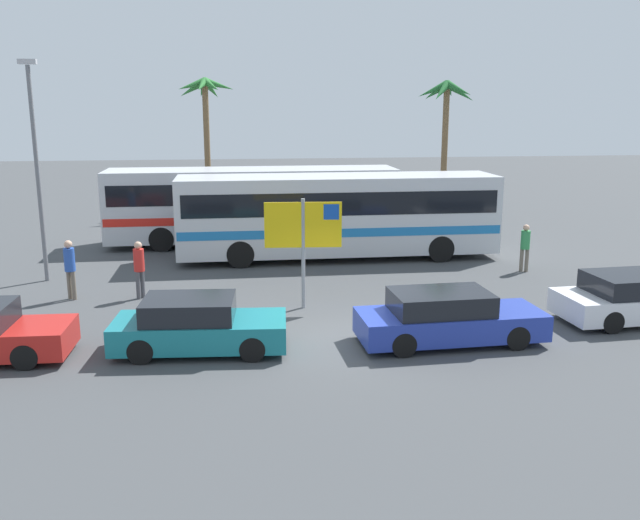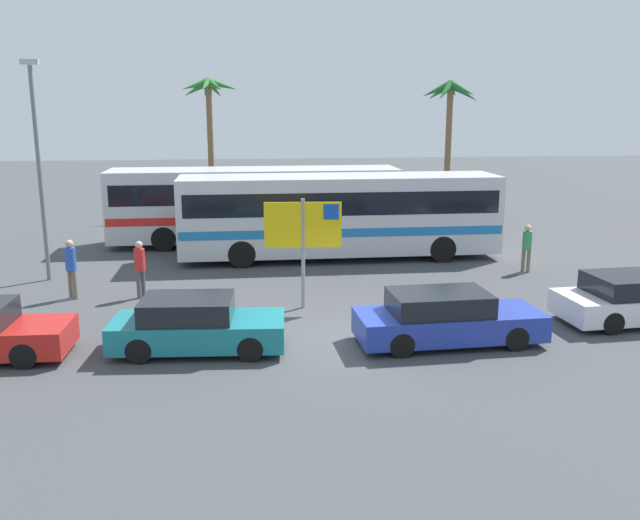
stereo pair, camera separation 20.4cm
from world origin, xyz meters
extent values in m
plane|color=#424447|center=(0.00, 0.00, 0.00)|extent=(120.00, 120.00, 0.00)
cube|color=silver|center=(1.22, 9.17, 1.73)|extent=(12.08, 2.66, 2.90)
cube|color=black|center=(1.22, 9.17, 2.28)|extent=(11.60, 2.68, 0.84)
cube|color=#1E70B7|center=(1.22, 9.17, 1.22)|extent=(11.96, 2.68, 0.32)
cylinder|color=black|center=(4.97, 10.37, 0.50)|extent=(1.00, 0.28, 1.00)
cylinder|color=black|center=(4.97, 7.96, 0.50)|extent=(1.00, 0.28, 1.00)
cylinder|color=black|center=(-2.53, 10.37, 0.50)|extent=(1.00, 0.28, 1.00)
cylinder|color=black|center=(-2.53, 7.96, 0.50)|extent=(1.00, 0.28, 1.00)
cube|color=silver|center=(-1.90, 12.43, 1.73)|extent=(12.08, 2.66, 2.90)
cube|color=black|center=(-1.90, 12.43, 2.28)|extent=(11.60, 2.68, 0.84)
cube|color=red|center=(-1.90, 12.43, 1.22)|extent=(11.96, 2.68, 0.32)
cylinder|color=black|center=(1.85, 13.63, 0.50)|extent=(1.00, 0.28, 1.00)
cylinder|color=black|center=(1.85, 11.22, 0.50)|extent=(1.00, 0.28, 1.00)
cylinder|color=black|center=(-5.65, 13.63, 0.50)|extent=(1.00, 0.28, 1.00)
cylinder|color=black|center=(-5.65, 11.22, 0.50)|extent=(1.00, 0.28, 1.00)
cylinder|color=gray|center=(-0.78, 2.71, 1.60)|extent=(0.11, 0.11, 3.20)
cube|color=yellow|center=(-0.78, 2.71, 2.45)|extent=(2.20, 0.22, 1.30)
cube|color=#1447A8|center=(0.01, 2.65, 2.82)|extent=(0.44, 0.10, 0.44)
cube|color=black|center=(7.96, 0.32, 1.06)|extent=(2.45, 1.83, 0.52)
cylinder|color=black|center=(6.78, 1.10, 0.30)|extent=(0.61, 0.19, 0.60)
cylinder|color=black|center=(6.88, -0.60, 0.30)|extent=(0.61, 0.19, 0.60)
cube|color=#19757F|center=(-3.60, -0.52, 0.48)|extent=(4.20, 1.99, 0.64)
cube|color=black|center=(-3.84, -0.50, 1.06)|extent=(2.23, 1.71, 0.52)
cylinder|color=black|center=(-2.28, 0.16, 0.30)|extent=(0.61, 0.20, 0.60)
cylinder|color=black|center=(-2.39, -1.39, 0.30)|extent=(0.61, 0.20, 0.60)
cylinder|color=black|center=(-4.81, 0.35, 0.30)|extent=(0.61, 0.20, 0.60)
cylinder|color=black|center=(-4.92, -1.20, 0.30)|extent=(0.61, 0.20, 0.60)
cylinder|color=black|center=(-7.38, 0.27, 0.30)|extent=(0.60, 0.18, 0.60)
cylinder|color=black|center=(-7.42, -1.23, 0.30)|extent=(0.60, 0.18, 0.60)
cube|color=#23389E|center=(2.51, -0.72, 0.48)|extent=(4.63, 1.87, 0.64)
cube|color=black|center=(2.23, -0.73, 1.06)|extent=(2.44, 1.65, 0.52)
cylinder|color=black|center=(3.89, 0.11, 0.30)|extent=(0.61, 0.18, 0.60)
cylinder|color=black|center=(3.95, -1.43, 0.30)|extent=(0.61, 0.18, 0.60)
cylinder|color=black|center=(1.06, 0.00, 0.30)|extent=(0.61, 0.18, 0.60)
cylinder|color=black|center=(1.12, -1.55, 0.30)|extent=(0.61, 0.18, 0.60)
cylinder|color=#4C4C51|center=(-5.55, 4.39, 0.43)|extent=(0.13, 0.13, 0.86)
cylinder|color=#4C4C51|center=(-5.67, 4.26, 0.43)|extent=(0.13, 0.13, 0.86)
cylinder|color=red|center=(-5.61, 4.33, 1.20)|extent=(0.32, 0.32, 0.68)
sphere|color=tan|center=(-5.61, 4.33, 1.66)|extent=(0.23, 0.23, 0.23)
cylinder|color=#706656|center=(-7.59, 4.44, 0.44)|extent=(0.13, 0.13, 0.89)
cylinder|color=#706656|center=(-7.74, 4.54, 0.44)|extent=(0.13, 0.13, 0.89)
cylinder|color=#2851B2|center=(-7.67, 4.49, 1.24)|extent=(0.32, 0.32, 0.70)
sphere|color=tan|center=(-7.67, 4.49, 1.71)|extent=(0.24, 0.24, 0.24)
cylinder|color=#706656|center=(7.52, 6.05, 0.41)|extent=(0.13, 0.13, 0.82)
cylinder|color=#706656|center=(7.35, 6.12, 0.41)|extent=(0.13, 0.13, 0.82)
cylinder|color=#338E4C|center=(7.44, 6.08, 1.15)|extent=(0.32, 0.32, 0.65)
sphere|color=tan|center=(7.44, 6.08, 1.58)|extent=(0.22, 0.22, 0.22)
cylinder|color=slate|center=(-9.03, 6.95, 3.50)|extent=(0.14, 0.14, 7.00)
cube|color=#B2B2B7|center=(-9.03, 6.95, 7.10)|extent=(0.56, 0.20, 0.16)
cylinder|color=brown|center=(8.36, 18.58, 3.32)|extent=(0.32, 0.32, 6.64)
cone|color=#23662D|center=(9.09, 18.62, 6.43)|extent=(1.71, 0.54, 1.21)
cone|color=#23662D|center=(8.72, 19.28, 6.56)|extent=(1.17, 1.75, 0.99)
cone|color=#23662D|center=(7.98, 19.23, 6.47)|extent=(1.25, 1.69, 1.13)
cone|color=#23662D|center=(7.59, 18.48, 6.53)|extent=(1.77, 0.65, 1.04)
cone|color=#23662D|center=(7.90, 17.99, 6.45)|extent=(1.40, 1.60, 1.17)
cone|color=#23662D|center=(8.76, 17.89, 6.56)|extent=(1.26, 1.72, 0.98)
cylinder|color=brown|center=(-4.04, 21.04, 3.40)|extent=(0.32, 0.32, 6.81)
cone|color=#2D7533|center=(-3.29, 21.13, 6.81)|extent=(1.67, 0.63, 0.83)
cone|color=#2D7533|center=(-3.71, 21.63, 6.61)|extent=(1.14, 1.59, 1.18)
cone|color=#2D7533|center=(-4.18, 21.71, 6.63)|extent=(0.76, 1.64, 1.14)
cone|color=#2D7533|center=(-4.70, 21.22, 6.63)|extent=(1.64, 0.84, 1.15)
cone|color=#2D7533|center=(-4.71, 20.70, 6.80)|extent=(1.65, 1.13, 0.85)
cone|color=#2D7533|center=(-4.18, 20.31, 6.77)|extent=(0.73, 1.68, 0.89)
cone|color=#2D7533|center=(-3.68, 20.39, 6.77)|extent=(1.17, 1.64, 0.89)
camera|label=1|loc=(-2.73, -16.04, 5.74)|focal=37.83mm
camera|label=2|loc=(-2.53, -16.06, 5.74)|focal=37.83mm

